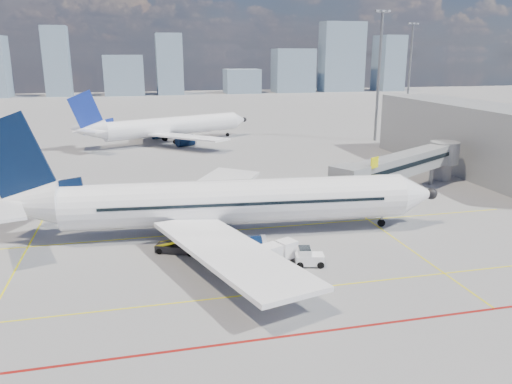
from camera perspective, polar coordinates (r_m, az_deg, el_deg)
ground at (r=43.28m, az=0.36°, el=-7.84°), size 420.00×420.00×0.00m
apron_markings at (r=39.70m, az=0.89°, el=-10.08°), size 90.00×35.12×0.01m
jet_bridge at (r=65.94m, az=16.98°, el=3.07°), size 23.55×15.78×6.30m
terminal_block at (r=82.23m, az=23.88°, el=5.66°), size 10.00×42.00×10.00m
floodlight_mast_ne at (r=105.01m, az=13.88°, el=13.09°), size 3.20×0.61×25.45m
floodlight_mast_far at (r=148.65m, az=17.18°, el=13.43°), size 3.20×0.61×25.45m
distant_skyline at (r=229.36m, az=-9.24°, el=13.80°), size 242.82×14.75×31.79m
main_aircraft at (r=48.46m, az=-4.35°, el=-1.27°), size 44.27×38.52×12.93m
second_aircraft at (r=101.37m, az=-10.20°, el=7.33°), size 36.22×30.62×11.10m
baggage_tug at (r=42.22m, az=5.96°, el=-7.40°), size 2.57×1.86×1.64m
cargo_dolly at (r=42.46m, az=2.66°, el=-6.87°), size 3.66×2.70×1.83m
belt_loader at (r=45.24m, az=-8.87°, el=-6.20°), size 5.33×3.23×2.19m
ramp_worker at (r=42.51m, az=5.03°, el=-7.21°), size 0.40×0.59×1.57m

